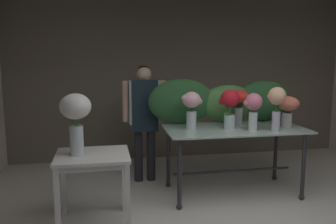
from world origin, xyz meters
TOP-DOWN VIEW (x-y plane):
  - ground_plane at (0.00, 1.75)m, footprint 7.71×7.71m
  - wall_back at (0.00, 3.51)m, footprint 5.81×0.12m
  - display_table_glass at (0.28, 1.69)m, footprint 1.73×0.91m
  - side_table_white at (-1.43, 1.14)m, footprint 0.74×0.64m
  - florist at (-0.76, 2.35)m, footprint 0.59×0.24m
  - foliage_backdrop at (0.29, 2.03)m, footprint 1.95×0.31m
  - vase_crimson_lilies at (0.19, 1.62)m, footprint 0.25×0.23m
  - vase_scarlet_freesia at (0.39, 1.83)m, footprint 0.26×0.24m
  - vase_peach_tulips at (0.69, 1.40)m, footprint 0.21×0.21m
  - vase_coral_hydrangea at (0.94, 1.59)m, footprint 0.29×0.28m
  - vase_blush_ranunculus at (-0.26, 1.68)m, footprint 0.26×0.22m
  - vase_rosy_roses at (0.43, 1.47)m, footprint 0.23×0.20m
  - vase_white_roses_tall at (-1.58, 1.14)m, footprint 0.31×0.31m

SIDE VIEW (x-z plane):
  - ground_plane at x=0.00m, z-range 0.00..0.00m
  - side_table_white at x=-1.43m, z-range 0.28..1.04m
  - display_table_glass at x=0.28m, z-range 0.29..1.15m
  - florist at x=-0.76m, z-range 0.18..1.79m
  - vase_coral_hydrangea at x=0.94m, z-range 0.92..1.30m
  - foliage_backdrop at x=0.29m, z-range 0.84..1.42m
  - vase_rosy_roses at x=0.43m, z-range 0.91..1.36m
  - vase_blush_ranunculus at x=-0.26m, z-range 0.91..1.36m
  - vase_crimson_lilies at x=0.19m, z-range 0.91..1.39m
  - vase_scarlet_freesia at x=0.39m, z-range 0.93..1.38m
  - vase_white_roses_tall at x=-1.58m, z-range 0.85..1.48m
  - vase_peach_tulips at x=0.69m, z-range 0.94..1.46m
  - wall_back at x=0.00m, z-range 0.00..2.71m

